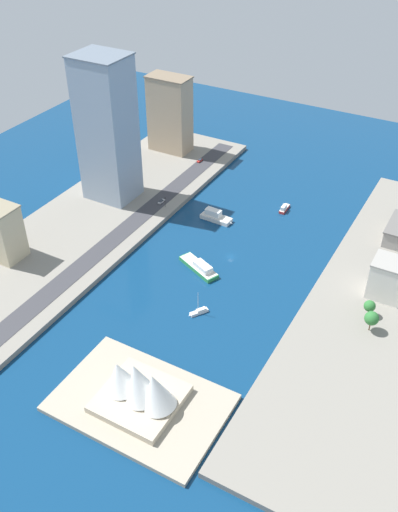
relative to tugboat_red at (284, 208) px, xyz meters
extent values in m
plane|color=navy|center=(7.07, 56.91, -1.42)|extent=(440.00, 440.00, 0.00)
cube|color=gray|center=(-75.72, 56.91, 0.00)|extent=(70.00, 240.00, 2.84)
cube|color=gray|center=(89.87, 56.91, 0.00)|extent=(70.00, 240.00, 2.84)
cube|color=#A89E89|center=(-5.71, 160.63, -0.42)|extent=(66.02, 44.12, 2.00)
cube|color=#38383D|center=(67.98, 56.91, 1.50)|extent=(11.09, 228.00, 0.15)
cube|color=red|center=(0.01, -0.36, -0.63)|extent=(3.47, 10.71, 1.57)
cone|color=red|center=(0.16, -6.10, -0.63)|extent=(1.45, 1.45, 1.41)
cube|color=white|center=(-0.04, 1.43, 1.33)|extent=(2.27, 5.28, 2.36)
cube|color=beige|center=(0.01, -0.36, 0.20)|extent=(3.33, 10.28, 0.10)
cube|color=white|center=(0.06, 103.66, -0.75)|extent=(6.90, 8.84, 1.34)
cone|color=white|center=(2.72, 107.74, -0.75)|extent=(1.67, 1.67, 1.21)
cube|color=white|center=(-0.58, 102.67, 0.41)|extent=(4.13, 4.93, 0.96)
cube|color=beige|center=(0.06, 103.66, -0.03)|extent=(6.62, 8.49, 0.10)
cylinder|color=silver|center=(0.30, 104.03, 5.58)|extent=(0.24, 0.24, 11.31)
cube|color=#2D8C4C|center=(16.65, 74.42, -0.33)|extent=(25.56, 16.50, 2.17)
cone|color=#2D8C4C|center=(28.54, 69.17, -0.33)|extent=(2.58, 2.58, 1.96)
cube|color=white|center=(13.36, 75.87, 2.27)|extent=(11.71, 8.73, 3.02)
cube|color=beige|center=(16.65, 74.42, 0.81)|extent=(24.53, 15.84, 0.10)
cube|color=silver|center=(30.37, 29.07, -0.22)|extent=(18.56, 7.87, 2.40)
cone|color=silver|center=(20.63, 29.59, -0.22)|extent=(2.27, 2.27, 2.16)
cube|color=white|center=(32.43, 28.97, 2.91)|extent=(9.39, 4.89, 3.86)
cube|color=beige|center=(30.37, 29.07, 1.03)|extent=(17.82, 7.56, 0.10)
cube|color=silver|center=(-72.16, 51.58, 10.76)|extent=(15.91, 14.37, 18.68)
cube|color=#9D9992|center=(-72.16, 51.58, 20.50)|extent=(16.55, 14.94, 0.80)
cube|color=tan|center=(98.70, -32.26, 26.71)|extent=(27.58, 15.62, 50.58)
cube|color=#7C6B55|center=(98.70, -32.26, 52.40)|extent=(28.69, 16.25, 0.80)
cube|color=#8C9EB2|center=(96.29, 38.29, 43.24)|extent=(27.99, 23.95, 83.64)
cube|color=slate|center=(96.29, 38.29, 85.46)|extent=(29.11, 24.91, 0.80)
cylinder|color=black|center=(66.57, 30.47, 1.89)|extent=(0.27, 0.65, 0.64)
cylinder|color=black|center=(64.83, 30.52, 1.89)|extent=(0.27, 0.65, 0.64)
cylinder|color=black|center=(66.67, 34.03, 1.89)|extent=(0.27, 0.65, 0.64)
cylinder|color=black|center=(64.94, 34.08, 1.89)|extent=(0.27, 0.65, 0.64)
cube|color=#B7B7BC|center=(65.75, 32.28, 2.23)|extent=(2.09, 5.14, 0.88)
cube|color=#262D38|center=(65.76, 32.53, 2.90)|extent=(1.79, 2.90, 0.45)
cylinder|color=black|center=(70.96, -23.54, 1.89)|extent=(0.28, 0.65, 0.64)
cylinder|color=black|center=(72.63, -23.61, 1.89)|extent=(0.28, 0.65, 0.64)
cylinder|color=black|center=(70.81, -27.12, 1.89)|extent=(0.28, 0.65, 0.64)
cylinder|color=black|center=(72.48, -27.19, 1.89)|extent=(0.28, 0.65, 0.64)
cube|color=red|center=(71.72, -25.37, 2.22)|extent=(2.08, 5.20, 0.85)
cube|color=#262D38|center=(71.71, -25.62, 2.89)|extent=(1.76, 2.93, 0.48)
cylinder|color=black|center=(61.18, 35.18, 4.17)|extent=(0.18, 0.18, 5.50)
cube|color=black|center=(61.18, 35.18, 7.42)|extent=(0.36, 0.36, 1.00)
sphere|color=red|center=(61.18, 35.18, 7.77)|extent=(0.24, 0.24, 0.24)
sphere|color=yellow|center=(61.18, 35.18, 7.42)|extent=(0.24, 0.24, 0.24)
sphere|color=green|center=(61.18, 35.18, 7.07)|extent=(0.24, 0.24, 0.24)
cube|color=#BCAD93|center=(-5.71, 160.63, 2.08)|extent=(30.84, 29.57, 3.00)
cone|color=white|center=(-13.44, 160.63, 11.13)|extent=(15.93, 13.36, 17.31)
cone|color=white|center=(-5.71, 160.63, 11.70)|extent=(16.85, 13.80, 18.74)
cone|color=white|center=(3.08, 160.63, 9.96)|extent=(14.87, 13.11, 14.57)
cylinder|color=brown|center=(-69.26, 69.74, 3.11)|extent=(0.50, 0.50, 3.39)
sphere|color=#2D7233|center=(-69.26, 69.74, 6.94)|extent=(5.33, 5.33, 5.33)
cylinder|color=brown|center=(-72.46, 79.06, 3.65)|extent=(0.50, 0.50, 4.45)
sphere|color=#2D7233|center=(-72.46, 79.06, 8.41)|extent=(6.35, 6.35, 6.35)
camera|label=1|loc=(-94.94, 273.11, 176.20)|focal=39.49mm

